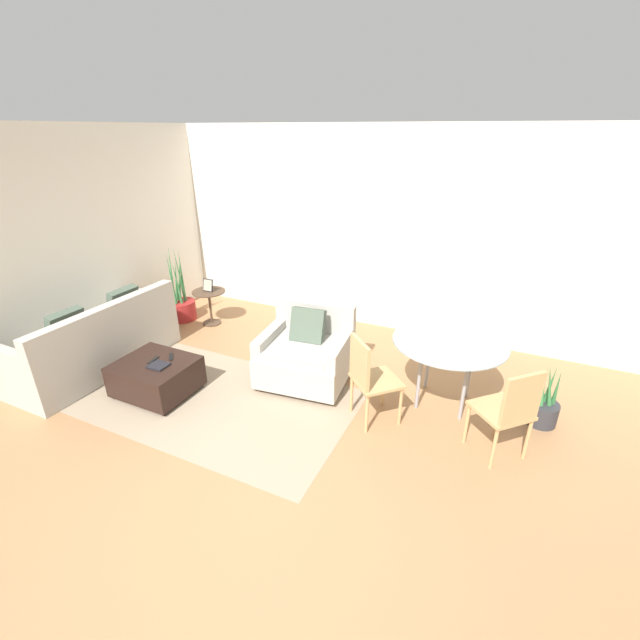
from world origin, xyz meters
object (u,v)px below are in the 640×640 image
at_px(ottoman, 156,376).
at_px(dining_chair_near_right, 510,408).
at_px(potted_plant_small, 543,408).
at_px(dining_table, 449,348).
at_px(side_table, 210,301).
at_px(tv_remote_secondary, 153,360).
at_px(picture_frame, 208,285).
at_px(potted_plant, 181,305).
at_px(dining_chair_near_left, 369,375).
at_px(couch, 98,345).
at_px(book_stack, 159,366).
at_px(tv_remote_primary, 171,357).
at_px(armchair, 306,354).

height_order(ottoman, dining_chair_near_right, dining_chair_near_right).
relative_size(dining_chair_near_right, potted_plant_small, 1.34).
relative_size(ottoman, dining_table, 0.70).
bearing_deg(ottoman, side_table, 109.96).
relative_size(tv_remote_secondary, picture_frame, 0.93).
bearing_deg(picture_frame, dining_table, -9.37).
xyz_separation_m(potted_plant, picture_frame, (0.52, 0.05, 0.37)).
bearing_deg(picture_frame, dining_chair_near_left, -22.76).
xyz_separation_m(couch, dining_chair_near_left, (3.28, 0.40, 0.22)).
xyz_separation_m(picture_frame, dining_chair_near_right, (4.13, -1.21, -0.09)).
xyz_separation_m(potted_plant, dining_chair_near_left, (3.39, -1.15, 0.28)).
xyz_separation_m(ottoman, book_stack, (0.11, -0.04, 0.18)).
distance_m(tv_remote_primary, tv_remote_secondary, 0.18).
xyz_separation_m(tv_remote_primary, dining_chair_near_left, (2.16, 0.36, 0.13)).
height_order(book_stack, potted_plant_small, potted_plant_small).
bearing_deg(potted_plant_small, dining_chair_near_left, -156.57).
height_order(potted_plant, dining_chair_near_left, potted_plant).
bearing_deg(potted_plant, dining_table, -7.46).
relative_size(tv_remote_primary, side_table, 0.28).
xyz_separation_m(ottoman, picture_frame, (-0.63, 1.73, 0.40)).
bearing_deg(tv_remote_secondary, picture_frame, 109.26).
xyz_separation_m(ottoman, dining_chair_near_right, (3.50, 0.52, 0.31)).
xyz_separation_m(tv_remote_secondary, potted_plant, (-1.11, 1.65, -0.15)).
distance_m(armchair, ottoman, 1.66).
distance_m(dining_table, potted_plant_small, 1.07).
distance_m(ottoman, side_table, 1.85).
xyz_separation_m(potted_plant, side_table, (0.52, 0.05, 0.14)).
bearing_deg(potted_plant_small, tv_remote_primary, -164.34).
relative_size(potted_plant, dining_chair_near_left, 1.28).
relative_size(tv_remote_primary, picture_frame, 0.80).
bearing_deg(potted_plant, book_stack, -53.88).
bearing_deg(dining_table, potted_plant, 172.54).
height_order(picture_frame, dining_chair_near_right, dining_chair_near_right).
xyz_separation_m(ottoman, side_table, (-0.63, 1.73, 0.16)).
bearing_deg(tv_remote_secondary, tv_remote_primary, 48.24).
bearing_deg(dining_table, dining_chair_near_right, -45.00).
height_order(ottoman, potted_plant, potted_plant).
xyz_separation_m(tv_remote_secondary, dining_chair_near_left, (2.28, 0.50, 0.13)).
distance_m(dining_chair_near_left, potted_plant_small, 1.76).
height_order(tv_remote_secondary, dining_chair_near_left, dining_chair_near_left).
xyz_separation_m(book_stack, tv_remote_secondary, (-0.14, 0.07, -0.00)).
relative_size(potted_plant, potted_plant_small, 1.71).
relative_size(tv_remote_primary, potted_plant, 0.13).
bearing_deg(tv_remote_primary, book_stack, -83.96).
relative_size(dining_table, dining_chair_near_right, 1.26).
relative_size(book_stack, potted_plant, 0.17).
relative_size(side_table, dining_chair_near_left, 0.57).
bearing_deg(couch, dining_table, 14.69).
relative_size(tv_remote_secondary, dining_chair_near_left, 0.19).
distance_m(armchair, tv_remote_primary, 1.49).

